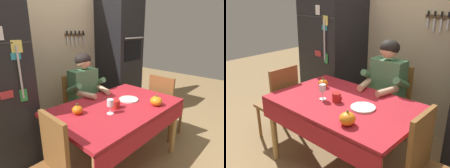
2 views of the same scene
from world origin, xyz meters
The scene contains 12 objects.
ground_plane centered at (0.00, 0.00, 0.00)m, with size 10.00×10.00×0.00m, color #93754C.
back_wall_assembly centered at (0.05, 1.35, 1.30)m, with size 3.70×0.13×2.60m.
wall_oven centered at (1.05, 1.00, 1.05)m, with size 0.60×0.64×2.10m.
dining_table centered at (0.00, 0.08, 0.66)m, with size 1.40×0.90×0.74m.
chair_behind_person centered at (0.06, 0.87, 0.51)m, with size 0.40×0.40×0.93m.
seated_person centered at (0.06, 0.68, 0.74)m, with size 0.47×0.55×1.25m.
chair_right_side centered at (0.90, 0.01, 0.51)m, with size 0.40×0.40×0.93m.
coffee_mug centered at (-0.06, 0.05, 0.78)m, with size 0.11×0.08×0.09m.
wine_glass centered at (-0.19, 0.00, 0.85)m, with size 0.07×0.07×0.15m.
pumpkin_large centered at (-0.42, 0.23, 0.78)m, with size 0.11×0.11×0.11m.
pumpkin_medium centered at (0.30, -0.21, 0.79)m, with size 0.13×0.13×0.13m.
serving_tray centered at (0.21, 0.10, 0.75)m, with size 0.22×0.22×0.02m, color silver.
Camera 1 is at (-1.36, -1.15, 1.53)m, focal length 29.46 mm.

